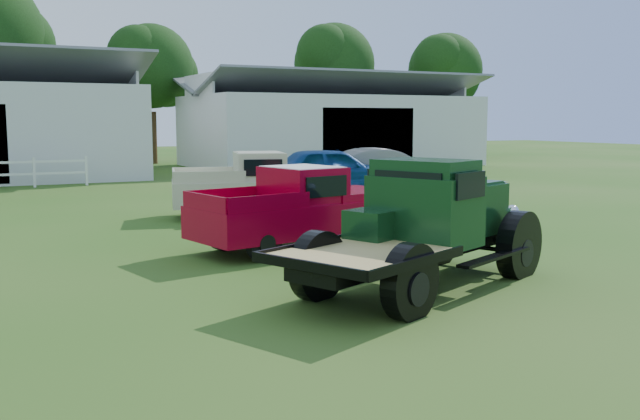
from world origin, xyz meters
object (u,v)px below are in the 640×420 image
vintage_flatbed (421,225)px  misc_car_grey (384,169)px  white_pickup (256,185)px  misc_car_blue (332,170)px  red_pickup (299,207)px

vintage_flatbed → misc_car_grey: bearing=37.1°
white_pickup → misc_car_blue: 6.35m
white_pickup → red_pickup: bearing=-87.0°
vintage_flatbed → misc_car_blue: (5.55, 13.47, -0.18)m
white_pickup → misc_car_blue: bearing=57.3°
vintage_flatbed → misc_car_grey: size_ratio=1.08×
red_pickup → misc_car_blue: red_pickup is taller
white_pickup → misc_car_grey: (7.23, 4.82, -0.08)m
red_pickup → misc_car_grey: size_ratio=0.99×
white_pickup → misc_car_grey: size_ratio=0.99×
vintage_flatbed → misc_car_blue: bearing=44.8°
vintage_flatbed → misc_car_blue: 14.57m
vintage_flatbed → white_pickup: vintage_flatbed is taller
vintage_flatbed → white_pickup: 9.23m
misc_car_blue → misc_car_grey: bearing=-68.0°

